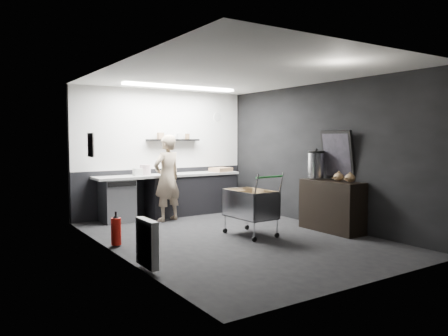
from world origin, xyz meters
TOP-DOWN VIEW (x-y plane):
  - floor at (0.00, 0.00)m, footprint 5.50×5.50m
  - ceiling at (0.00, 0.00)m, footprint 5.50×5.50m
  - wall_back at (0.00, 2.75)m, footprint 5.50×0.00m
  - wall_front at (0.00, -2.75)m, footprint 5.50×0.00m
  - wall_left at (-2.00, 0.00)m, footprint 0.00×5.50m
  - wall_right at (2.00, 0.00)m, footprint 0.00×5.50m
  - kitchen_wall_panel at (0.00, 2.73)m, footprint 3.95×0.02m
  - dado_panel at (0.00, 2.73)m, footprint 3.95×0.02m
  - floating_shelf at (0.20, 2.62)m, footprint 1.20×0.22m
  - wall_clock at (1.40, 2.72)m, footprint 0.20×0.03m
  - poster at (-1.98, 1.30)m, footprint 0.02×0.30m
  - poster_red_band at (-1.98, 1.30)m, footprint 0.02×0.22m
  - radiator at (-1.94, -0.90)m, footprint 0.10×0.50m
  - ceiling_strip at (0.00, 1.85)m, footprint 2.40×0.20m
  - prep_counter at (0.14, 2.42)m, footprint 3.20×0.61m
  - person at (-0.27, 1.97)m, footprint 0.71×0.56m
  - shopping_cart at (0.33, -0.02)m, footprint 0.61×0.97m
  - sideboard at (1.77, -0.51)m, footprint 0.52×1.21m
  - fire_extinguisher at (-1.85, 0.50)m, footprint 0.16×0.16m
  - cardboard_box at (1.27, 2.37)m, footprint 0.53×0.45m
  - pink_tub at (-0.55, 2.42)m, footprint 0.22×0.22m
  - white_container at (-0.73, 2.37)m, footprint 0.18×0.14m

SIDE VIEW (x-z plane):
  - floor at x=0.00m, z-range 0.00..0.00m
  - fire_extinguisher at x=-1.85m, z-range -0.01..0.51m
  - radiator at x=-1.94m, z-range 0.05..0.65m
  - prep_counter at x=0.14m, z-range 0.01..0.91m
  - dado_panel at x=0.00m, z-range 0.00..1.00m
  - shopping_cart at x=0.33m, z-range -0.02..1.03m
  - sideboard at x=1.77m, z-range -0.33..1.48m
  - person at x=-0.27m, z-range 0.00..1.73m
  - cardboard_box at x=1.27m, z-range 0.90..0.99m
  - white_container at x=-0.73m, z-range 0.90..1.05m
  - pink_tub at x=-0.55m, z-range 0.90..1.12m
  - wall_back at x=0.00m, z-range -1.40..4.10m
  - wall_front at x=0.00m, z-range -1.40..4.10m
  - wall_left at x=-2.00m, z-range -1.40..4.10m
  - wall_right at x=2.00m, z-range -1.40..4.10m
  - poster at x=-1.98m, z-range 1.35..1.75m
  - floating_shelf at x=0.20m, z-range 1.60..1.64m
  - poster_red_band at x=-1.98m, z-range 1.57..1.67m
  - kitchen_wall_panel at x=0.00m, z-range 1.00..2.70m
  - wall_clock at x=1.40m, z-range 2.05..2.25m
  - ceiling_strip at x=0.00m, z-range 2.65..2.69m
  - ceiling at x=0.00m, z-range 2.70..2.70m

